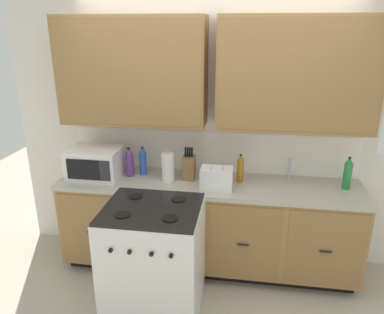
{
  "coord_description": "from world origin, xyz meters",
  "views": [
    {
      "loc": [
        0.33,
        -2.83,
        2.26
      ],
      "look_at": [
        -0.15,
        0.27,
        1.15
      ],
      "focal_mm": 34.77,
      "sensor_mm": 36.0,
      "label": 1
    }
  ],
  "objects_px": {
    "microwave": "(95,163)",
    "bottle_violet": "(129,162)",
    "paper_towel_roll": "(168,167)",
    "knife_block": "(189,167)",
    "bottle_amber": "(240,168)",
    "bottle_green": "(348,173)",
    "stove_range": "(154,259)",
    "bottle_blue": "(143,161)",
    "toaster": "(217,178)"
  },
  "relations": [
    {
      "from": "bottle_amber",
      "to": "bottle_green",
      "type": "bearing_deg",
      "value": -0.89
    },
    {
      "from": "paper_towel_roll",
      "to": "bottle_blue",
      "type": "bearing_deg",
      "value": 157.63
    },
    {
      "from": "toaster",
      "to": "bottle_amber",
      "type": "height_order",
      "value": "bottle_amber"
    },
    {
      "from": "bottle_green",
      "to": "bottle_violet",
      "type": "distance_m",
      "value": 1.98
    },
    {
      "from": "microwave",
      "to": "bottle_green",
      "type": "distance_m",
      "value": 2.29
    },
    {
      "from": "knife_block",
      "to": "bottle_blue",
      "type": "bearing_deg",
      "value": 174.83
    },
    {
      "from": "toaster",
      "to": "bottle_violet",
      "type": "bearing_deg",
      "value": 168.8
    },
    {
      "from": "toaster",
      "to": "paper_towel_roll",
      "type": "bearing_deg",
      "value": 166.06
    },
    {
      "from": "microwave",
      "to": "bottle_violet",
      "type": "xyz_separation_m",
      "value": [
        0.31,
        0.08,
        -0.0
      ]
    },
    {
      "from": "knife_block",
      "to": "bottle_amber",
      "type": "height_order",
      "value": "knife_block"
    },
    {
      "from": "bottle_amber",
      "to": "bottle_green",
      "type": "xyz_separation_m",
      "value": [
        0.93,
        -0.01,
        0.01
      ]
    },
    {
      "from": "bottle_amber",
      "to": "bottle_violet",
      "type": "height_order",
      "value": "bottle_violet"
    },
    {
      "from": "stove_range",
      "to": "microwave",
      "type": "xyz_separation_m",
      "value": [
        -0.7,
        0.6,
        0.57
      ]
    },
    {
      "from": "stove_range",
      "to": "bottle_amber",
      "type": "xyz_separation_m",
      "value": [
        0.65,
        0.7,
        0.56
      ]
    },
    {
      "from": "stove_range",
      "to": "toaster",
      "type": "bearing_deg",
      "value": 48.36
    },
    {
      "from": "stove_range",
      "to": "knife_block",
      "type": "height_order",
      "value": "knife_block"
    },
    {
      "from": "microwave",
      "to": "toaster",
      "type": "height_order",
      "value": "microwave"
    },
    {
      "from": "microwave",
      "to": "knife_block",
      "type": "xyz_separation_m",
      "value": [
        0.88,
        0.09,
        -0.02
      ]
    },
    {
      "from": "knife_block",
      "to": "bottle_green",
      "type": "distance_m",
      "value": 1.41
    },
    {
      "from": "bottle_blue",
      "to": "bottle_amber",
      "type": "relative_size",
      "value": 1.04
    },
    {
      "from": "toaster",
      "to": "bottle_violet",
      "type": "height_order",
      "value": "bottle_violet"
    },
    {
      "from": "knife_block",
      "to": "bottle_violet",
      "type": "distance_m",
      "value": 0.57
    },
    {
      "from": "microwave",
      "to": "bottle_green",
      "type": "bearing_deg",
      "value": 1.95
    },
    {
      "from": "paper_towel_roll",
      "to": "bottle_violet",
      "type": "height_order",
      "value": "bottle_violet"
    },
    {
      "from": "stove_range",
      "to": "bottle_blue",
      "type": "bearing_deg",
      "value": 110.56
    },
    {
      "from": "bottle_amber",
      "to": "bottle_violet",
      "type": "bearing_deg",
      "value": -179.05
    },
    {
      "from": "stove_range",
      "to": "bottle_blue",
      "type": "relative_size",
      "value": 3.44
    },
    {
      "from": "toaster",
      "to": "knife_block",
      "type": "bearing_deg",
      "value": 146.31
    },
    {
      "from": "microwave",
      "to": "bottle_blue",
      "type": "relative_size",
      "value": 1.74
    },
    {
      "from": "stove_range",
      "to": "bottle_amber",
      "type": "height_order",
      "value": "bottle_amber"
    },
    {
      "from": "toaster",
      "to": "paper_towel_roll",
      "type": "relative_size",
      "value": 1.08
    },
    {
      "from": "paper_towel_roll",
      "to": "bottle_violet",
      "type": "distance_m",
      "value": 0.39
    },
    {
      "from": "microwave",
      "to": "bottle_amber",
      "type": "height_order",
      "value": "microwave"
    },
    {
      "from": "microwave",
      "to": "paper_towel_roll",
      "type": "xyz_separation_m",
      "value": [
        0.7,
        0.02,
        -0.01
      ]
    },
    {
      "from": "knife_block",
      "to": "bottle_blue",
      "type": "xyz_separation_m",
      "value": [
        -0.45,
        0.04,
        0.02
      ]
    },
    {
      "from": "bottle_blue",
      "to": "knife_block",
      "type": "bearing_deg",
      "value": -5.17
    },
    {
      "from": "knife_block",
      "to": "paper_towel_roll",
      "type": "bearing_deg",
      "value": -158.98
    },
    {
      "from": "bottle_amber",
      "to": "microwave",
      "type": "bearing_deg",
      "value": -176.1
    },
    {
      "from": "knife_block",
      "to": "microwave",
      "type": "bearing_deg",
      "value": -174.03
    },
    {
      "from": "bottle_green",
      "to": "bottle_blue",
      "type": "bearing_deg",
      "value": 178.3
    },
    {
      "from": "microwave",
      "to": "bottle_violet",
      "type": "bearing_deg",
      "value": 13.62
    },
    {
      "from": "toaster",
      "to": "paper_towel_roll",
      "type": "height_order",
      "value": "paper_towel_roll"
    },
    {
      "from": "microwave",
      "to": "bottle_violet",
      "type": "relative_size",
      "value": 1.71
    },
    {
      "from": "toaster",
      "to": "bottle_amber",
      "type": "bearing_deg",
      "value": 42.89
    },
    {
      "from": "stove_range",
      "to": "microwave",
      "type": "relative_size",
      "value": 1.98
    },
    {
      "from": "toaster",
      "to": "bottle_blue",
      "type": "distance_m",
      "value": 0.77
    },
    {
      "from": "bottle_amber",
      "to": "stove_range",
      "type": "bearing_deg",
      "value": -133.2
    },
    {
      "from": "paper_towel_roll",
      "to": "bottle_amber",
      "type": "bearing_deg",
      "value": 6.13
    },
    {
      "from": "toaster",
      "to": "bottle_violet",
      "type": "relative_size",
      "value": 1.0
    },
    {
      "from": "stove_range",
      "to": "paper_towel_roll",
      "type": "bearing_deg",
      "value": 90.49
    }
  ]
}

